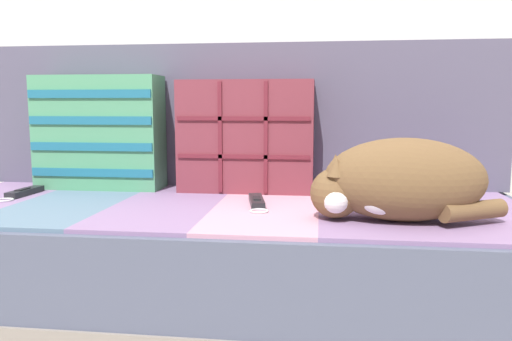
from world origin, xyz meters
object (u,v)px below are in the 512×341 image
at_px(throw_pillow_quilted, 246,136).
at_px(game_remote_far, 23,193).
at_px(throw_pillow_striped, 99,132).
at_px(sleeping_cat, 396,182).
at_px(game_remote_near, 257,202).
at_px(couch, 221,270).

distance_m(throw_pillow_quilted, game_remote_far, 0.70).
relative_size(throw_pillow_quilted, game_remote_far, 2.16).
relative_size(throw_pillow_striped, sleeping_cat, 0.90).
xyz_separation_m(game_remote_near, game_remote_far, (-0.72, 0.05, -0.00)).
bearing_deg(throw_pillow_quilted, game_remote_near, -74.19).
bearing_deg(game_remote_far, throw_pillow_quilted, 14.00).
relative_size(couch, throw_pillow_quilted, 4.22).
bearing_deg(couch, game_remote_far, 178.61).
relative_size(couch, game_remote_near, 8.64).
bearing_deg(throw_pillow_striped, couch, -22.27).
relative_size(sleeping_cat, game_remote_far, 2.32).
distance_m(throw_pillow_quilted, sleeping_cat, 0.55).
height_order(throw_pillow_striped, game_remote_far, throw_pillow_striped).
distance_m(sleeping_cat, game_remote_far, 1.09).
relative_size(couch, game_remote_far, 9.11).
xyz_separation_m(couch, game_remote_far, (-0.61, 0.01, 0.21)).
height_order(couch, game_remote_near, game_remote_near).
height_order(sleeping_cat, game_remote_near, sleeping_cat).
bearing_deg(throw_pillow_striped, sleeping_cat, -22.18).
bearing_deg(game_remote_near, throw_pillow_striped, 158.37).
bearing_deg(throw_pillow_quilted, couch, -105.05).
bearing_deg(game_remote_near, throw_pillow_quilted, 105.81).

